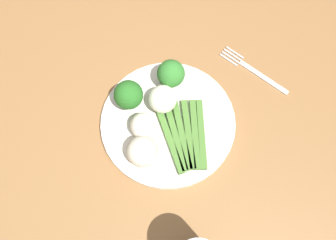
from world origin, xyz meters
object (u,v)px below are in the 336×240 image
object	(u,v)px
broccoli_front_left	(171,74)
broccoli_front	(129,95)
asparagus_bundle	(185,135)
cauliflower_back_right	(142,151)
fork	(253,71)
cauliflower_mid	(144,126)
dining_table	(130,143)
plate	(168,122)
cauliflower_edge	(163,99)

from	to	relation	value
broccoli_front_left	broccoli_front	bearing A→B (deg)	169.72
asparagus_bundle	cauliflower_back_right	bearing A→B (deg)	107.40
broccoli_front	fork	xyz separation A→B (m)	(0.25, -0.10, -0.05)
broccoli_front_left	cauliflower_back_right	world-z (taller)	broccoli_front_left
cauliflower_mid	asparagus_bundle	bearing A→B (deg)	-49.16
dining_table	asparagus_bundle	size ratio (longest dim) A/B	9.35
asparagus_bundle	broccoli_front	bearing A→B (deg)	48.76
plate	cauliflower_edge	distance (m)	0.05
plate	cauliflower_mid	xyz separation A→B (m)	(-0.05, 0.01, 0.03)
cauliflower_mid	broccoli_front_left	bearing A→B (deg)	23.36
dining_table	asparagus_bundle	distance (m)	0.16
broccoli_front_left	dining_table	bearing A→B (deg)	-172.79
dining_table	broccoli_front	bearing A→B (deg)	39.75
plate	cauliflower_mid	size ratio (longest dim) A/B	5.22
cauliflower_back_right	broccoli_front	bearing A→B (deg)	64.46
plate	asparagus_bundle	size ratio (longest dim) A/B	1.70
dining_table	asparagus_bundle	xyz separation A→B (m)	(0.08, -0.09, 0.11)
asparagus_bundle	cauliflower_back_right	distance (m)	0.09
fork	cauliflower_mid	bearing A→B (deg)	70.76
plate	cauliflower_edge	size ratio (longest dim) A/B	4.78
plate	fork	world-z (taller)	plate
broccoli_front_left	plate	bearing A→B (deg)	-134.15
plate	cauliflower_back_right	bearing A→B (deg)	-163.47
broccoli_front	cauliflower_edge	bearing A→B (deg)	-42.78
cauliflower_back_right	cauliflower_edge	world-z (taller)	cauliflower_back_right
plate	cauliflower_edge	xyz separation A→B (m)	(0.01, 0.03, 0.04)
broccoli_front_left	cauliflower_edge	bearing A→B (deg)	-148.33
cauliflower_edge	cauliflower_mid	xyz separation A→B (m)	(-0.06, -0.02, -0.00)
dining_table	broccoli_front_left	world-z (taller)	broccoli_front_left
plate	broccoli_front_left	distance (m)	0.10
cauliflower_mid	fork	bearing A→B (deg)	-8.59
broccoli_front	fork	world-z (taller)	broccoli_front
plate	dining_table	bearing A→B (deg)	149.41
dining_table	plate	bearing A→B (deg)	-30.59
fork	dining_table	bearing A→B (deg)	65.96
broccoli_front	cauliflower_mid	size ratio (longest dim) A/B	1.36
dining_table	cauliflower_back_right	xyz separation A→B (m)	(-0.01, -0.07, 0.13)
cauliflower_back_right	cauliflower_mid	distance (m)	0.05
dining_table	plate	size ratio (longest dim) A/B	5.51
broccoli_front_left	cauliflower_mid	world-z (taller)	broccoli_front_left
plate	broccoli_front_left	xyz separation A→B (m)	(0.06, 0.06, 0.05)
cauliflower_mid	cauliflower_back_right	bearing A→B (deg)	-131.36
cauliflower_back_right	fork	size ratio (longest dim) A/B	0.35
cauliflower_mid	fork	size ratio (longest dim) A/B	0.31
broccoli_front	cauliflower_back_right	size ratio (longest dim) A/B	1.19
dining_table	broccoli_front_left	bearing A→B (deg)	7.21
dining_table	cauliflower_edge	world-z (taller)	cauliflower_edge
broccoli_front	cauliflower_back_right	xyz separation A→B (m)	(-0.05, -0.10, -0.01)
fork	cauliflower_edge	bearing A→B (deg)	63.26
cauliflower_edge	cauliflower_mid	bearing A→B (deg)	-163.33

